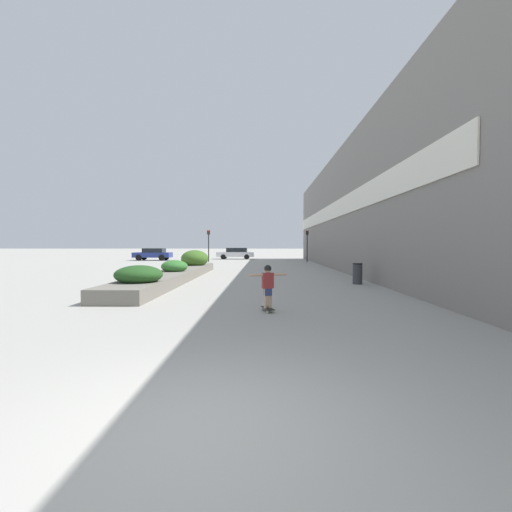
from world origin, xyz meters
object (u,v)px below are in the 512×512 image
Objects in this scene: car_leftmost at (153,254)px; trash_bin at (357,274)px; traffic_light_right at (307,241)px; traffic_light_left at (209,240)px; car_center_left at (236,253)px; skateboarder at (268,282)px; skateboard at (268,309)px.

trash_bin is at bearing -143.67° from car_leftmost.
traffic_light_right is (17.74, -3.59, 1.53)m from car_leftmost.
car_leftmost is 18.16m from traffic_light_right.
car_center_left is at bearing 72.38° from traffic_light_left.
traffic_light_right reaches higher than skateboarder.
skateboard is 0.16× the size of car_leftmost.
traffic_light_left is (-6.00, 26.94, 2.25)m from skateboard.
traffic_light_right reaches higher than skateboard.
car_leftmost is at bearing 94.31° from skateboard.
trash_bin is at bearing -62.88° from traffic_light_left.
trash_bin is (4.35, 6.72, -0.33)m from skateboarder.
traffic_light_left reaches higher than car_center_left.
car_center_left is at bearing 77.07° from skateboarder.
traffic_light_right reaches higher than car_leftmost.
skateboarder is at bearing -173.92° from car_center_left.
car_center_left is 1.42× the size of traffic_light_right.
skateboarder reaches higher than skateboard.
traffic_light_left reaches higher than traffic_light_right.
skateboarder is at bearing -122.93° from trash_bin.
traffic_light_left is 1.01× the size of traffic_light_right.
skateboard is 0.76m from skateboarder.
car_leftmost is (-13.19, 30.58, -0.06)m from skateboarder.
skateboard is at bearing -99.57° from traffic_light_right.
trash_bin is at bearing 38.06° from skateboard.
trash_bin is 0.21× the size of car_center_left.
trash_bin is at bearing 38.06° from skateboarder.
skateboarder is 34.50m from car_center_left.
traffic_light_right is at bearing -101.44° from car_leftmost.
car_center_left reaches higher than skateboarder.
skateboarder is at bearing -77.45° from traffic_light_left.
skateboard is 0.21× the size of traffic_light_right.
car_center_left is at bearing 77.07° from skateboard.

